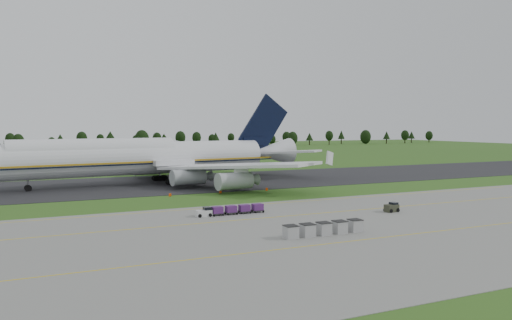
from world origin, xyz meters
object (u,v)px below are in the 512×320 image
baggage_train (229,210)px  utility_cart (392,208)px  edge_markers (220,192)px  aircraft (147,157)px  uld_row (324,229)px

baggage_train → utility_cart: bearing=-19.0°
edge_markers → aircraft: bearing=114.1°
baggage_train → edge_markers: 24.85m
edge_markers → baggage_train: bearing=-107.0°
aircraft → utility_cart: (27.83, -55.28, -5.80)m
aircraft → edge_markers: size_ratio=3.72×
utility_cart → edge_markers: size_ratio=0.11×
baggage_train → utility_cart: size_ratio=4.80×
aircraft → baggage_train: aircraft is taller
baggage_train → utility_cart: 26.23m
baggage_train → uld_row: bearing=-72.9°
aircraft → baggage_train: size_ratio=7.22×
aircraft → uld_row: aircraft is taller
utility_cart → uld_row: 21.55m
aircraft → utility_cart: bearing=-63.3°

